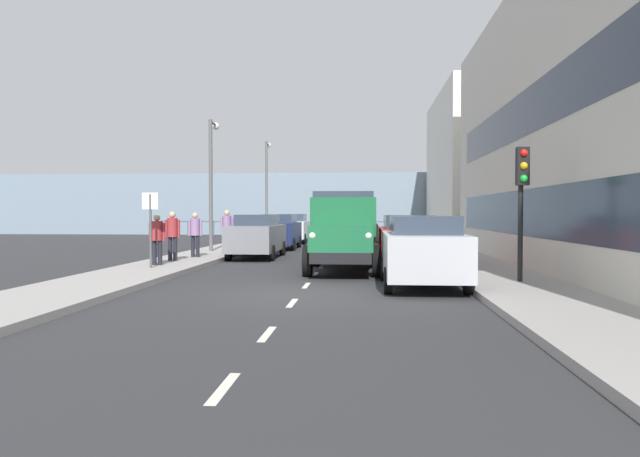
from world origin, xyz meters
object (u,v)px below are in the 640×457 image
Objects in this scene: car_navy_oppositeside_1 at (279,231)px; pedestrian_strolling at (227,228)px; truck_vintage_green at (344,233)px; car_silver_kerbside_near at (423,250)px; car_grey_oppositeside_0 at (257,235)px; car_white_oppositeside_2 at (293,228)px; lamp_post_promenade at (212,172)px; pedestrian_in_dark_coat at (157,235)px; lamp_post_far at (267,180)px; traffic_light_near at (522,184)px; pedestrian_couple_b at (172,232)px; pedestrian_with_bag at (195,231)px; street_sign at (150,217)px; car_red_kerbside_1 at (407,240)px.

pedestrian_strolling is (1.34, 5.28, 0.29)m from car_navy_oppositeside_1.
truck_vintage_green reaches higher than car_silver_kerbside_near.
car_grey_oppositeside_0 is 1.13× the size of car_white_oppositeside_2.
car_white_oppositeside_2 is at bearing -103.92° from lamp_post_promenade.
car_silver_kerbside_near is 15.55m from car_navy_oppositeside_1.
lamp_post_far is (-0.17, -19.66, 2.81)m from pedestrian_in_dark_coat.
traffic_light_near is at bearing 132.65° from car_grey_oppositeside_0.
truck_vintage_green is 6.41m from car_grey_oppositeside_0.
pedestrian_couple_b is 1.02× the size of pedestrian_with_bag.
pedestrian_in_dark_coat is 19.86m from lamp_post_far.
lamp_post_far reaches higher than car_grey_oppositeside_0.
pedestrian_strolling reaches higher than car_grey_oppositeside_0.
pedestrian_with_bag reaches higher than car_grey_oppositeside_0.
truck_vintage_green reaches higher than car_navy_oppositeside_1.
traffic_light_near reaches higher than pedestrian_strolling.
truck_vintage_green is 3.99m from car_silver_kerbside_near.
pedestrian_with_bag is at bearing -91.44° from street_sign.
pedestrian_strolling is at bearing 75.78° from car_navy_oppositeside_1.
car_red_kerbside_1 is 6.68m from car_grey_oppositeside_0.
traffic_light_near is (-7.99, 8.67, 1.58)m from car_grey_oppositeside_0.
street_sign reaches higher than car_navy_oppositeside_1.
truck_vintage_green is at bearing 108.15° from car_navy_oppositeside_1.
pedestrian_strolling reaches higher than pedestrian_in_dark_coat.
pedestrian_in_dark_coat reaches higher than car_red_kerbside_1.
pedestrian_in_dark_coat is 7.37m from lamp_post_promenade.
car_red_kerbside_1 and car_grey_oppositeside_0 have the same top height.
pedestrian_in_dark_coat is at bearing 65.78° from car_grey_oppositeside_0.
car_white_oppositeside_2 is at bearing -97.84° from pedestrian_in_dark_coat.
pedestrian_with_bag is 0.94× the size of pedestrian_strolling.
car_white_oppositeside_2 is at bearing -69.22° from car_red_kerbside_1.
truck_vintage_green is 3.34× the size of pedestrian_couple_b.
pedestrian_in_dark_coat reaches higher than car_silver_kerbside_near.
truck_vintage_green reaches higher than pedestrian_couple_b.
traffic_light_near is at bearing 118.91° from car_navy_oppositeside_1.
street_sign is (7.78, 2.34, 0.79)m from car_red_kerbside_1.
car_navy_oppositeside_1 is at bearing -104.22° from pedestrian_strolling.
pedestrian_with_bag is at bearing 95.04° from lamp_post_promenade.
truck_vintage_green is 5.81m from street_sign.
car_navy_oppositeside_1 is 2.40× the size of pedestrian_strolling.
car_navy_oppositeside_1 is 11.03m from pedestrian_in_dark_coat.
pedestrian_with_bag is at bearing -98.85° from pedestrian_couple_b.
street_sign is at bearing 88.56° from pedestrian_with_bag.
pedestrian_with_bag is 0.52× the size of traffic_light_near.
car_silver_kerbside_near is 1.85× the size of street_sign.
car_grey_oppositeside_0 is at bearing -47.35° from traffic_light_near.
pedestrian_strolling reaches higher than pedestrian_couple_b.
lamp_post_far is (5.72, -19.93, 2.72)m from truck_vintage_green.
pedestrian_strolling is 6.47m from street_sign.
pedestrian_with_bag is 0.74× the size of street_sign.
car_red_kerbside_1 is 10.05m from lamp_post_promenade.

